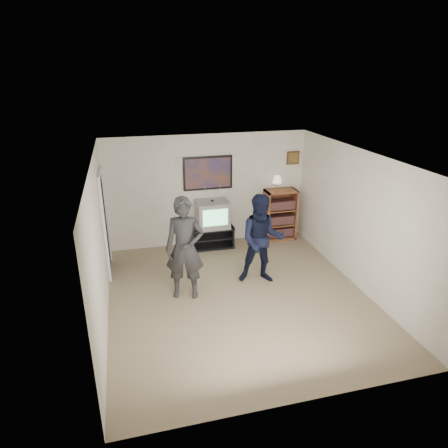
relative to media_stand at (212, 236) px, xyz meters
name	(u,v)px	position (x,y,z in m)	size (l,w,h in m)	color
room_shell	(234,225)	(-0.01, -1.88, 1.01)	(4.51, 5.00, 2.51)	#7D6B4F
media_stand	(212,236)	(0.00, 0.00, 0.00)	(0.98, 0.56, 0.48)	black
crt_television	(212,214)	(0.02, 0.00, 0.54)	(0.70, 0.59, 0.59)	gray
bookshelf	(280,215)	(1.65, 0.05, 0.36)	(0.73, 0.42, 1.19)	brown
table_lamp	(277,183)	(1.54, 0.06, 1.12)	(0.22, 0.22, 0.34)	beige
person_tall	(185,249)	(-0.90, -1.94, 0.68)	(0.67, 0.44, 1.84)	#272729
person_short	(262,240)	(0.55, -1.78, 0.62)	(0.84, 0.65, 1.72)	black
controller_left	(183,231)	(-0.89, -1.73, 0.92)	(0.04, 0.12, 0.04)	white
controller_right	(256,221)	(0.52, -1.52, 0.90)	(0.04, 0.13, 0.04)	white
poster	(208,173)	(-0.01, 0.25, 1.41)	(1.10, 0.03, 0.75)	black
air_vent	(182,161)	(-0.56, 0.25, 1.71)	(0.28, 0.02, 0.14)	white
small_picture	(293,158)	(1.99, 0.25, 1.64)	(0.30, 0.03, 0.30)	#4B2E18
doorway	(105,224)	(-2.25, -0.63, 0.76)	(0.03, 0.85, 2.00)	black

